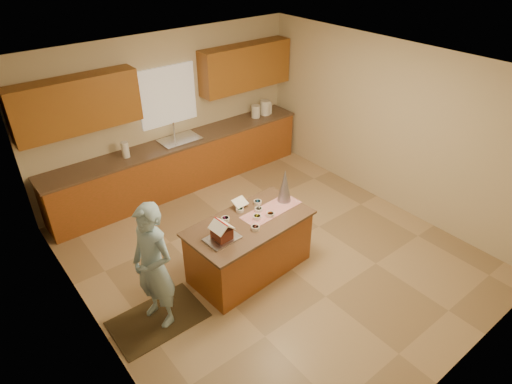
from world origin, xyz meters
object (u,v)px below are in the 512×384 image
(island_base, at_px, (250,247))
(gingerbread_house, at_px, (222,232))
(boy, at_px, (154,267))
(tinsel_tree, at_px, (285,186))

(island_base, relative_size, gingerbread_house, 6.02)
(boy, bearing_deg, tinsel_tree, 77.48)
(island_base, distance_m, gingerbread_house, 0.74)
(island_base, height_order, tinsel_tree, tinsel_tree)
(island_base, xyz_separation_m, gingerbread_house, (-0.49, -0.08, 0.55))
(island_base, bearing_deg, boy, 176.30)
(island_base, relative_size, tinsel_tree, 3.27)
(island_base, xyz_separation_m, tinsel_tree, (0.69, 0.10, 0.68))
(gingerbread_house, bearing_deg, tinsel_tree, 8.49)
(gingerbread_house, bearing_deg, boy, 175.64)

